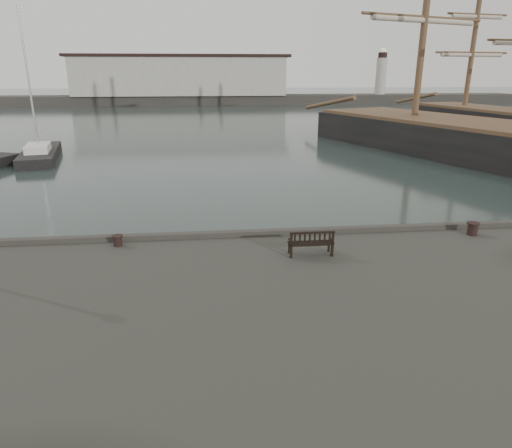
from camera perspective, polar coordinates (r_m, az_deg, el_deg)
The scene contains 6 objects.
ground at distance 17.04m, azimuth 3.58°, elevation -6.05°, with size 400.00×400.00×0.00m, color black.
breakwater at distance 107.31m, azimuth -7.46°, elevation 16.91°, with size 140.00×9.50×12.20m.
bench at distance 14.48m, azimuth 6.84°, elevation -2.90°, with size 1.41×0.49×0.81m.
bollard_left at distance 15.83m, azimuth -16.90°, elevation -2.00°, with size 0.35×0.35×0.37m, color black.
bollard_right at distance 17.88m, azimuth 25.45°, elevation -0.54°, with size 0.43×0.43×0.46m, color black.
yacht_d at distance 43.15m, azimuth -25.31°, elevation 7.65°, with size 4.71×10.29×12.46m.
Camera 1 is at (-2.71, -15.26, 7.08)m, focal length 32.00 mm.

